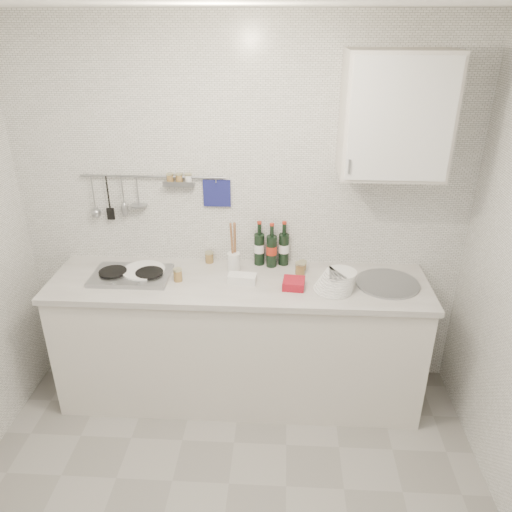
{
  "coord_description": "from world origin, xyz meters",
  "views": [
    {
      "loc": [
        0.28,
        -1.72,
        2.46
      ],
      "look_at": [
        0.12,
        0.9,
        1.19
      ],
      "focal_mm": 35.0,
      "sensor_mm": 36.0,
      "label": 1
    }
  ],
  "objects": [
    {
      "name": "plate_stack_sink",
      "position": [
        0.62,
        1.02,
        0.98
      ],
      "size": [
        0.27,
        0.25,
        0.12
      ],
      "rotation": [
        0.0,
        0.0,
        0.25
      ],
      "color": "white",
      "rests_on": "counter"
    },
    {
      "name": "jar_d",
      "position": [
        -0.39,
        1.07,
        0.96
      ],
      "size": [
        0.06,
        0.06,
        0.08
      ],
      "rotation": [
        0.0,
        0.0,
        -0.36
      ],
      "color": "olive",
      "rests_on": "counter"
    },
    {
      "name": "back_wall",
      "position": [
        0.0,
        1.4,
        1.25
      ],
      "size": [
        3.0,
        0.02,
        2.5
      ],
      "primitive_type": "cube",
      "color": "silver",
      "rests_on": "floor"
    },
    {
      "name": "counter",
      "position": [
        0.01,
        1.1,
        0.43
      ],
      "size": [
        2.44,
        0.64,
        0.96
      ],
      "color": "silver",
      "rests_on": "floor"
    },
    {
      "name": "wall_cabinet",
      "position": [
        0.9,
        1.22,
        1.95
      ],
      "size": [
        0.6,
        0.38,
        0.7
      ],
      "color": "silver",
      "rests_on": "back_wall"
    },
    {
      "name": "jar_a",
      "position": [
        -0.22,
        1.35,
        0.96
      ],
      "size": [
        0.06,
        0.06,
        0.08
      ],
      "rotation": [
        0.0,
        0.0,
        0.3
      ],
      "color": "olive",
      "rests_on": "counter"
    },
    {
      "name": "jar_b",
      "position": [
        0.42,
        1.28,
        0.95
      ],
      "size": [
        0.06,
        0.06,
        0.06
      ],
      "rotation": [
        0.0,
        0.0,
        -0.34
      ],
      "color": "olive",
      "rests_on": "counter"
    },
    {
      "name": "wall_rail",
      "position": [
        -0.6,
        1.37,
        1.43
      ],
      "size": [
        0.98,
        0.09,
        0.34
      ],
      "color": "#93969B",
      "rests_on": "back_wall"
    },
    {
      "name": "jar_c",
      "position": [
        0.4,
        1.21,
        0.96
      ],
      "size": [
        0.07,
        0.07,
        0.08
      ],
      "rotation": [
        0.0,
        0.0,
        -0.09
      ],
      "color": "olive",
      "rests_on": "counter"
    },
    {
      "name": "ceiling",
      "position": [
        0.0,
        0.0,
        2.5
      ],
      "size": [
        3.0,
        3.0,
        0.0
      ],
      "primitive_type": "plane",
      "rotation": [
        3.14,
        0.0,
        0.0
      ],
      "color": "silver",
      "rests_on": "back_wall"
    },
    {
      "name": "strawberry_punnet",
      "position": [
        0.35,
        1.03,
        0.95
      ],
      "size": [
        0.15,
        0.15,
        0.06
      ],
      "primitive_type": "cube",
      "rotation": [
        0.0,
        0.0,
        -0.09
      ],
      "color": "red",
      "rests_on": "counter"
    },
    {
      "name": "utensil_crock",
      "position": [
        -0.04,
        1.24,
        1.0
      ],
      "size": [
        0.09,
        0.09,
        0.35
      ],
      "rotation": [
        0.0,
        0.0,
        0.11
      ],
      "color": "white",
      "rests_on": "counter"
    },
    {
      "name": "plate_stack_hob",
      "position": [
        -0.63,
        1.13,
        0.94
      ],
      "size": [
        0.3,
        0.29,
        0.04
      ],
      "rotation": [
        0.0,
        0.0,
        0.06
      ],
      "color": "#4D67B0",
      "rests_on": "counter"
    },
    {
      "name": "wine_bottles",
      "position": [
        0.2,
        1.34,
        1.07
      ],
      "size": [
        0.24,
        0.11,
        0.31
      ],
      "rotation": [
        0.0,
        0.0,
        0.04
      ],
      "color": "black",
      "rests_on": "counter"
    },
    {
      "name": "butter_dish",
      "position": [
        0.03,
        1.08,
        0.95
      ],
      "size": [
        0.19,
        0.11,
        0.05
      ],
      "primitive_type": "cube",
      "rotation": [
        0.0,
        0.0,
        -0.09
      ],
      "color": "white",
      "rests_on": "counter"
    }
  ]
}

